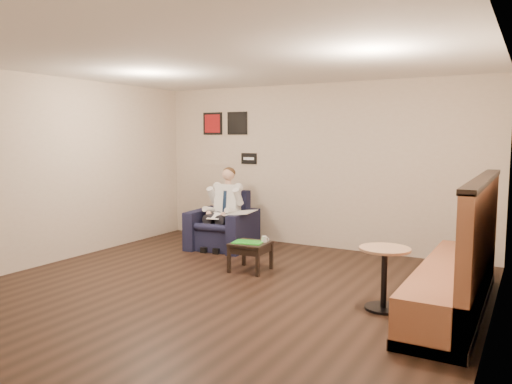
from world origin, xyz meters
The scene contains 18 objects.
ground centered at (0.00, 0.00, 0.00)m, with size 6.00×6.00×0.00m, color black.
wall_back centered at (0.00, 3.00, 1.40)m, with size 6.00×0.02×2.80m, color beige.
wall_left centered at (-3.00, 0.00, 1.40)m, with size 0.02×6.00×2.80m, color beige.
wall_right centered at (3.00, 0.00, 1.40)m, with size 0.02×6.00×2.80m, color beige.
ceiling centered at (0.00, 0.00, 2.80)m, with size 6.00×6.00×0.02m, color white.
seating_sign centered at (-1.30, 2.98, 1.50)m, with size 0.32×0.02×0.20m, color black.
art_print_left centered at (-2.10, 2.98, 2.15)m, with size 0.42×0.03×0.42m, color #A31417.
art_print_right centered at (-1.55, 2.98, 2.15)m, with size 0.42×0.03×0.42m, color black.
armchair centered at (-1.30, 2.07, 0.48)m, with size 0.99×0.99×0.96m, color black.
seated_man centered at (-1.29, 1.95, 0.66)m, with size 0.63×0.94×1.32m, color silver, non-canonical shape.
lap_papers centered at (-1.28, 1.84, 0.59)m, with size 0.22×0.31×0.01m, color white.
newspaper centered at (-0.89, 2.01, 0.65)m, with size 0.42×0.52×0.01m, color silver.
side_table centered at (-0.15, 1.04, 0.21)m, with size 0.50×0.50×0.41m, color black.
green_folder centered at (-0.17, 1.02, 0.42)m, with size 0.41×0.29×0.01m, color green.
coffee_mug centered at (0.01, 1.16, 0.45)m, with size 0.07×0.07×0.09m, color white.
smartphone centered at (-0.11, 1.19, 0.41)m, with size 0.13×0.06×0.01m, color black.
banquette centered at (2.59, 0.73, 0.73)m, with size 0.68×2.84×1.45m, color #955739.
cafe_table centered at (1.93, 0.38, 0.35)m, with size 0.56×0.56×0.69m, color #9E7455.
Camera 1 is at (3.33, -4.97, 1.90)m, focal length 35.00 mm.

